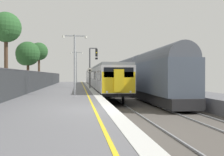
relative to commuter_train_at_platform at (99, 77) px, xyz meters
The scene contains 10 objects.
ground 29.45m from the commuter_train_at_platform, 88.94° to the right, with size 17.40×110.00×1.21m.
commuter_train_at_platform is the anchor object (origin of this frame).
freight_train_adjacent_track 4.06m from the commuter_train_at_platform, ahead, with size 2.60×51.36×4.93m.
signal_gantry 8.00m from the commuter_train_at_platform, 100.97° to the right, with size 1.10×0.24×5.11m.
speed_limit_sign 9.90m from the commuter_train_at_platform, 100.75° to the right, with size 0.59×0.08×2.50m.
platform_lamp_mid 20.56m from the commuter_train_at_platform, 99.80° to the right, with size 2.00×0.20×4.85m.
platform_lamp_far 4.14m from the commuter_train_at_platform, 161.50° to the left, with size 2.00×0.20×5.35m.
background_tree_left 10.58m from the commuter_train_at_platform, 168.66° to the left, with size 2.94×2.89×6.85m.
background_tree_centre 19.13m from the commuter_train_at_platform, 122.55° to the right, with size 2.86×2.86×7.57m.
background_tree_right 12.25m from the commuter_train_at_platform, 144.10° to the right, with size 3.08×3.11×5.85m.
Camera 1 is at (-1.08, -12.56, 1.57)m, focal length 43.02 mm.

